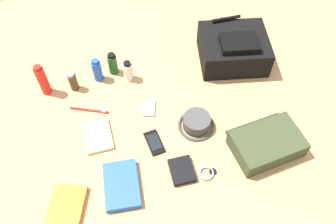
{
  "coord_description": "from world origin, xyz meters",
  "views": [
    {
      "loc": [
        -0.21,
        -0.84,
        1.27
      ],
      "look_at": [
        0.0,
        0.0,
        0.04
      ],
      "focal_mm": 37.81,
      "sensor_mm": 36.0,
      "label": 1
    }
  ],
  "objects_px": {
    "sunscreen_spray": "(43,80)",
    "toothpaste_tube": "(128,71)",
    "deodorant_spray": "(97,70)",
    "toothbrush": "(91,110)",
    "backpack": "(233,48)",
    "media_player": "(149,108)",
    "wristwatch": "(207,173)",
    "cell_phone": "(154,142)",
    "wallet": "(182,171)",
    "toiletry_pouch": "(266,143)",
    "travel_guidebook": "(122,185)",
    "bucket_hat": "(196,123)",
    "cologne_bottle": "(73,81)",
    "paperback_novel": "(66,209)",
    "shampoo_bottle": "(113,64)",
    "notepad": "(98,136)"
  },
  "relations": [
    {
      "from": "sunscreen_spray",
      "to": "toothpaste_tube",
      "type": "height_order",
      "value": "sunscreen_spray"
    },
    {
      "from": "deodorant_spray",
      "to": "toothbrush",
      "type": "height_order",
      "value": "deodorant_spray"
    },
    {
      "from": "backpack",
      "to": "deodorant_spray",
      "type": "distance_m",
      "value": 0.65
    },
    {
      "from": "media_player",
      "to": "wristwatch",
      "type": "distance_m",
      "value": 0.39
    },
    {
      "from": "backpack",
      "to": "cell_phone",
      "type": "height_order",
      "value": "backpack"
    },
    {
      "from": "wallet",
      "to": "toiletry_pouch",
      "type": "bearing_deg",
      "value": 3.98
    },
    {
      "from": "travel_guidebook",
      "to": "toiletry_pouch",
      "type": "bearing_deg",
      "value": 2.46
    },
    {
      "from": "bucket_hat",
      "to": "wallet",
      "type": "distance_m",
      "value": 0.23
    },
    {
      "from": "backpack",
      "to": "deodorant_spray",
      "type": "bearing_deg",
      "value": 177.03
    },
    {
      "from": "cologne_bottle",
      "to": "deodorant_spray",
      "type": "relative_size",
      "value": 0.85
    },
    {
      "from": "wristwatch",
      "to": "paperback_novel",
      "type": "bearing_deg",
      "value": -178.85
    },
    {
      "from": "cologne_bottle",
      "to": "cell_phone",
      "type": "xyz_separation_m",
      "value": [
        0.29,
        -0.38,
        -0.04
      ]
    },
    {
      "from": "bucket_hat",
      "to": "paperback_novel",
      "type": "distance_m",
      "value": 0.62
    },
    {
      "from": "media_player",
      "to": "bucket_hat",
      "type": "bearing_deg",
      "value": -38.0
    },
    {
      "from": "paperback_novel",
      "to": "wristwatch",
      "type": "bearing_deg",
      "value": 1.15
    },
    {
      "from": "deodorant_spray",
      "to": "paperback_novel",
      "type": "bearing_deg",
      "value": -108.53
    },
    {
      "from": "cell_phone",
      "to": "media_player",
      "type": "xyz_separation_m",
      "value": [
        0.02,
        0.18,
        -0.0
      ]
    },
    {
      "from": "sunscreen_spray",
      "to": "wallet",
      "type": "height_order",
      "value": "sunscreen_spray"
    },
    {
      "from": "toiletry_pouch",
      "to": "toothbrush",
      "type": "xyz_separation_m",
      "value": [
        -0.67,
        0.36,
        -0.03
      ]
    },
    {
      "from": "sunscreen_spray",
      "to": "toothpaste_tube",
      "type": "distance_m",
      "value": 0.38
    },
    {
      "from": "deodorant_spray",
      "to": "travel_guidebook",
      "type": "height_order",
      "value": "deodorant_spray"
    },
    {
      "from": "paperback_novel",
      "to": "cell_phone",
      "type": "bearing_deg",
      "value": 27.47
    },
    {
      "from": "deodorant_spray",
      "to": "wallet",
      "type": "distance_m",
      "value": 0.62
    },
    {
      "from": "wallet",
      "to": "shampoo_bottle",
      "type": "bearing_deg",
      "value": 106.99
    },
    {
      "from": "media_player",
      "to": "toiletry_pouch",
      "type": "bearing_deg",
      "value": -36.33
    },
    {
      "from": "sunscreen_spray",
      "to": "deodorant_spray",
      "type": "height_order",
      "value": "sunscreen_spray"
    },
    {
      "from": "shampoo_bottle",
      "to": "wristwatch",
      "type": "bearing_deg",
      "value": -66.45
    },
    {
      "from": "paperback_novel",
      "to": "wristwatch",
      "type": "height_order",
      "value": "paperback_novel"
    },
    {
      "from": "deodorant_spray",
      "to": "cell_phone",
      "type": "relative_size",
      "value": 1.03
    },
    {
      "from": "bucket_hat",
      "to": "toothpaste_tube",
      "type": "height_order",
      "value": "toothpaste_tube"
    },
    {
      "from": "wristwatch",
      "to": "toothbrush",
      "type": "height_order",
      "value": "toothbrush"
    },
    {
      "from": "cell_phone",
      "to": "wallet",
      "type": "height_order",
      "value": "wallet"
    },
    {
      "from": "toiletry_pouch",
      "to": "notepad",
      "type": "distance_m",
      "value": 0.69
    },
    {
      "from": "deodorant_spray",
      "to": "shampoo_bottle",
      "type": "height_order",
      "value": "deodorant_spray"
    },
    {
      "from": "toiletry_pouch",
      "to": "cologne_bottle",
      "type": "xyz_separation_m",
      "value": [
        -0.72,
        0.51,
        0.01
      ]
    },
    {
      "from": "sunscreen_spray",
      "to": "toothpaste_tube",
      "type": "relative_size",
      "value": 1.56
    },
    {
      "from": "toiletry_pouch",
      "to": "paperback_novel",
      "type": "xyz_separation_m",
      "value": [
        -0.81,
        -0.06,
        -0.03
      ]
    },
    {
      "from": "media_player",
      "to": "notepad",
      "type": "relative_size",
      "value": 0.63
    },
    {
      "from": "toothpaste_tube",
      "to": "cell_phone",
      "type": "bearing_deg",
      "value": -84.39
    },
    {
      "from": "cologne_bottle",
      "to": "deodorant_spray",
      "type": "distance_m",
      "value": 0.12
    },
    {
      "from": "shampoo_bottle",
      "to": "toothpaste_tube",
      "type": "bearing_deg",
      "value": -43.53
    },
    {
      "from": "toothbrush",
      "to": "media_player",
      "type": "bearing_deg",
      "value": -11.83
    },
    {
      "from": "sunscreen_spray",
      "to": "toothbrush",
      "type": "relative_size",
      "value": 1.03
    },
    {
      "from": "backpack",
      "to": "toothbrush",
      "type": "bearing_deg",
      "value": -168.4
    },
    {
      "from": "sunscreen_spray",
      "to": "paperback_novel",
      "type": "relative_size",
      "value": 0.8
    },
    {
      "from": "sunscreen_spray",
      "to": "wristwatch",
      "type": "xyz_separation_m",
      "value": [
        0.58,
        -0.57,
        -0.07
      ]
    },
    {
      "from": "media_player",
      "to": "sunscreen_spray",
      "type": "bearing_deg",
      "value": 153.84
    },
    {
      "from": "sunscreen_spray",
      "to": "paperback_novel",
      "type": "height_order",
      "value": "sunscreen_spray"
    },
    {
      "from": "paperback_novel",
      "to": "media_player",
      "type": "distance_m",
      "value": 0.54
    },
    {
      "from": "toothpaste_tube",
      "to": "paperback_novel",
      "type": "bearing_deg",
      "value": -120.8
    }
  ]
}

